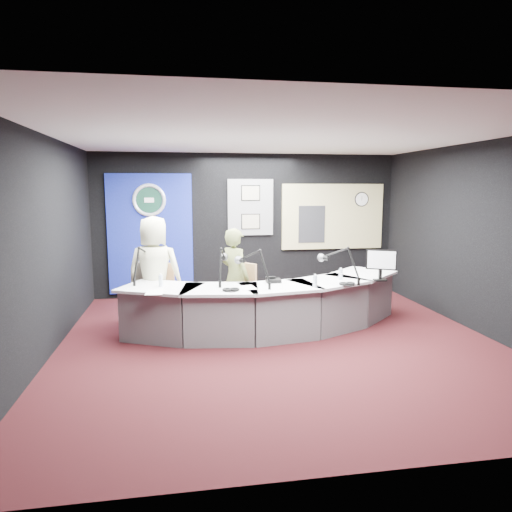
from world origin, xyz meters
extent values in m
plane|color=black|center=(0.00, 0.00, 0.00)|extent=(6.00, 6.00, 0.00)
cube|color=silver|center=(0.00, 0.00, 2.80)|extent=(6.00, 6.00, 0.02)
cube|color=black|center=(0.00, 3.00, 1.40)|extent=(6.00, 0.02, 2.80)
cube|color=black|center=(0.00, -3.00, 1.40)|extent=(6.00, 0.02, 2.80)
cube|color=black|center=(-3.00, 0.00, 1.40)|extent=(0.02, 6.00, 2.80)
cube|color=black|center=(3.00, 0.00, 1.40)|extent=(0.02, 6.00, 2.80)
cube|color=navy|center=(-1.90, 2.97, 1.25)|extent=(1.60, 0.05, 2.30)
torus|color=silver|center=(-1.90, 2.93, 1.90)|extent=(0.63, 0.07, 0.63)
cylinder|color=#0E3224|center=(-1.90, 2.94, 1.90)|extent=(0.48, 0.01, 0.48)
cube|color=slate|center=(0.05, 2.97, 1.75)|extent=(0.90, 0.04, 1.10)
cube|color=gray|center=(0.05, 2.94, 2.03)|extent=(0.34, 0.02, 0.27)
cube|color=gray|center=(0.05, 2.94, 1.47)|extent=(0.34, 0.02, 0.27)
cube|color=tan|center=(1.75, 2.97, 1.55)|extent=(2.12, 0.06, 1.32)
cube|color=#E5B390|center=(1.75, 2.96, 1.55)|extent=(2.00, 0.02, 1.20)
cube|color=black|center=(1.30, 2.94, 1.40)|extent=(0.55, 0.02, 0.75)
cylinder|color=white|center=(2.35, 2.94, 1.90)|extent=(0.28, 0.01, 0.28)
cube|color=#686258|center=(-1.82, 1.29, 0.62)|extent=(0.51, 0.23, 0.70)
imported|color=beige|center=(-1.73, 1.05, 0.86)|extent=(0.92, 0.68, 1.71)
imported|color=#606937|center=(-0.51, 0.92, 0.76)|extent=(0.62, 0.66, 1.52)
cube|color=black|center=(1.61, 0.33, 1.07)|extent=(0.45, 0.24, 0.33)
cube|color=black|center=(0.01, 0.47, 0.78)|extent=(0.21, 0.17, 0.05)
torus|color=black|center=(1.01, 0.13, 0.77)|extent=(0.24, 0.24, 0.04)
torus|color=black|center=(-0.67, 0.02, 0.77)|extent=(0.22, 0.22, 0.04)
cube|color=white|center=(-1.68, 0.09, 0.75)|extent=(0.25, 0.34, 0.00)
cube|color=white|center=(-0.43, 0.17, 0.75)|extent=(0.24, 0.32, 0.00)
camera|label=1|loc=(-1.32, -5.97, 2.12)|focal=32.00mm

